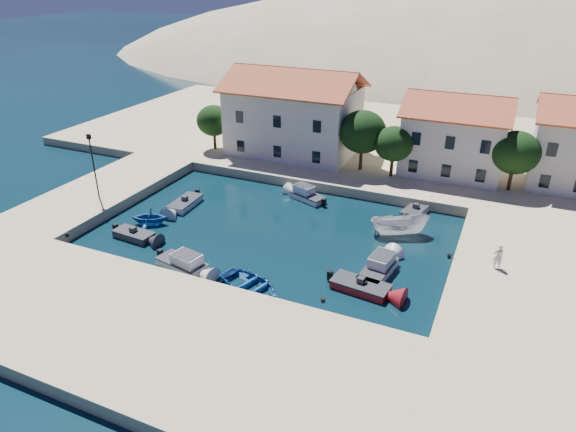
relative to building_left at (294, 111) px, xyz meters
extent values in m
plane|color=black|center=(6.00, -28.00, -5.94)|extent=(400.00, 400.00, 0.00)
cube|color=#C6B188|center=(6.00, -34.00, -5.44)|extent=(52.00, 12.00, 1.00)
cube|color=#C6B188|center=(26.50, -18.00, -5.44)|extent=(11.00, 20.00, 1.00)
cube|color=#C6B188|center=(-13.00, -18.00, -5.44)|extent=(8.00, 20.00, 1.00)
cube|color=#C6B188|center=(8.00, 10.00, -5.44)|extent=(80.00, 36.00, 1.00)
ellipsoid|color=tan|center=(-4.00, 82.00, -25.94)|extent=(198.00, 126.00, 72.00)
cube|color=beige|center=(0.00, 0.00, -1.19)|extent=(14.00, 9.00, 7.50)
pyramid|color=#AA5226|center=(0.00, 0.00, 3.66)|extent=(14.70, 9.45, 2.20)
cube|color=beige|center=(18.00, 1.00, -1.69)|extent=(10.00, 8.00, 6.50)
pyramid|color=#AA5226|center=(18.00, 1.00, 2.46)|extent=(10.50, 8.40, 1.80)
cylinder|color=#382314|center=(-9.00, -3.00, -3.69)|extent=(0.36, 0.36, 2.50)
ellipsoid|color=black|center=(-9.00, -3.00, -1.44)|extent=(4.00, 4.00, 3.60)
cylinder|color=#382314|center=(9.00, -2.50, -3.44)|extent=(0.36, 0.36, 3.00)
ellipsoid|color=black|center=(9.00, -2.50, -0.74)|extent=(5.00, 5.00, 4.50)
cylinder|color=#382314|center=(12.50, -3.00, -3.69)|extent=(0.36, 0.36, 2.50)
ellipsoid|color=black|center=(12.50, -3.00, -1.44)|extent=(4.00, 4.00, 3.60)
cylinder|color=#382314|center=(24.00, -2.00, -3.56)|extent=(0.36, 0.36, 2.75)
ellipsoid|color=black|center=(24.00, -2.00, -1.09)|extent=(4.60, 4.60, 4.14)
cylinder|color=black|center=(-11.50, -20.00, -1.94)|extent=(0.14, 0.14, 6.00)
cube|color=black|center=(-11.50, -20.00, 1.06)|extent=(0.35, 0.25, 0.45)
cylinder|color=black|center=(-8.30, -27.20, -4.79)|extent=(0.36, 0.36, 0.30)
cylinder|color=black|center=(14.00, -27.20, -4.79)|extent=(0.36, 0.36, 0.30)
cylinder|color=black|center=(20.70, -18.00, -4.79)|extent=(0.36, 0.36, 0.30)
cube|color=#2E2F33|center=(-4.45, -23.73, -5.69)|extent=(3.60, 1.82, 0.90)
cube|color=#2E2F33|center=(-4.45, -23.73, -5.36)|extent=(3.69, 1.86, 0.10)
cube|color=#2E2F33|center=(-4.45, -23.73, -5.14)|extent=(0.54, 0.54, 0.50)
cube|color=silver|center=(2.10, -26.11, -5.69)|extent=(4.34, 2.52, 0.90)
cube|color=#2E2F33|center=(2.10, -26.11, -5.36)|extent=(4.44, 2.58, 0.10)
cube|color=silver|center=(2.10, -26.11, -4.99)|extent=(2.41, 1.88, 0.90)
imported|color=#1C509A|center=(8.17, -26.50, -5.94)|extent=(5.85, 4.87, 1.04)
cube|color=maroon|center=(15.43, -23.38, -5.69)|extent=(4.22, 2.26, 0.90)
cube|color=#2E2F33|center=(15.43, -23.38, -5.36)|extent=(4.32, 2.31, 0.10)
cube|color=#2E2F33|center=(15.43, -23.38, -5.14)|extent=(0.55, 0.55, 0.50)
cube|color=silver|center=(16.02, -20.88, -5.69)|extent=(2.24, 4.41, 0.90)
cube|color=#2E2F33|center=(16.02, -20.88, -5.36)|extent=(2.29, 4.51, 0.10)
cube|color=silver|center=(16.02, -20.88, -4.99)|extent=(1.73, 2.40, 0.90)
imported|color=silver|center=(15.97, -13.89, -5.94)|extent=(5.38, 3.97, 1.96)
cube|color=silver|center=(16.44, -9.16, -5.69)|extent=(2.34, 3.77, 0.90)
cube|color=#2E2F33|center=(16.44, -9.16, -5.36)|extent=(2.39, 3.85, 0.10)
cube|color=#2E2F33|center=(16.44, -9.16, -5.14)|extent=(0.59, 0.59, 0.50)
imported|color=#1C509A|center=(-4.86, -21.01, -5.94)|extent=(4.13, 3.89, 1.73)
cube|color=silver|center=(-4.18, -16.50, -5.69)|extent=(1.98, 4.04, 0.90)
cube|color=#2E2F33|center=(-4.18, -16.50, -5.36)|extent=(2.02, 4.13, 0.10)
cube|color=#2E2F33|center=(-4.18, -16.50, -5.14)|extent=(0.53, 0.53, 0.50)
cube|color=silver|center=(6.03, -10.33, -5.69)|extent=(3.93, 2.76, 0.90)
cube|color=#2E2F33|center=(6.03, -10.33, -5.36)|extent=(4.02, 2.82, 0.10)
cube|color=silver|center=(6.03, -10.33, -4.99)|extent=(2.26, 1.92, 0.90)
imported|color=beige|center=(24.02, -17.98, -3.99)|extent=(0.81, 0.68, 1.90)
camera|label=1|loc=(23.25, -53.47, 14.84)|focal=32.00mm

